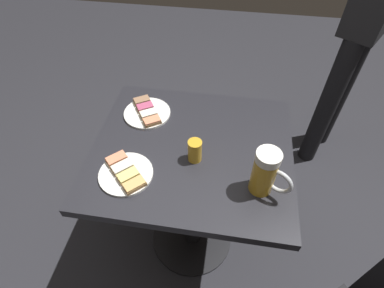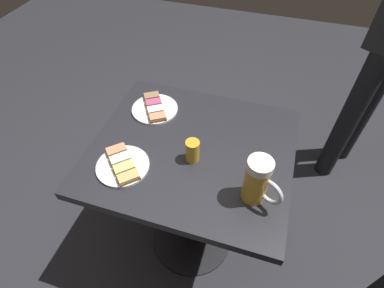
# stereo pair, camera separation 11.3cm
# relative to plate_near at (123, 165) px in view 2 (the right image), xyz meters

# --- Properties ---
(ground_plane) EXTENTS (6.00, 6.00, 0.00)m
(ground_plane) POSITION_rel_plate_near_xyz_m (0.16, -0.21, -0.78)
(ground_plane) COLOR #28282D
(cafe_table) EXTENTS (0.67, 0.76, 0.77)m
(cafe_table) POSITION_rel_plate_near_xyz_m (0.16, -0.21, -0.19)
(cafe_table) COLOR black
(cafe_table) RESTS_ON ground_plane
(plate_near) EXTENTS (0.19, 0.19, 0.03)m
(plate_near) POSITION_rel_plate_near_xyz_m (0.00, 0.00, 0.00)
(plate_near) COLOR white
(plate_near) RESTS_ON cafe_table
(plate_far) EXTENTS (0.20, 0.20, 0.03)m
(plate_far) POSITION_rel_plate_near_xyz_m (0.32, 0.01, -0.00)
(plate_far) COLOR white
(plate_far) RESTS_ON cafe_table
(beer_mug) EXTENTS (0.09, 0.13, 0.18)m
(beer_mug) POSITION_rel_plate_near_xyz_m (0.01, -0.47, 0.08)
(beer_mug) COLOR gold
(beer_mug) RESTS_ON cafe_table
(beer_glass_small) EXTENTS (0.05, 0.05, 0.09)m
(beer_glass_small) POSITION_rel_plate_near_xyz_m (0.11, -0.23, 0.03)
(beer_glass_small) COLOR gold
(beer_glass_small) RESTS_ON cafe_table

